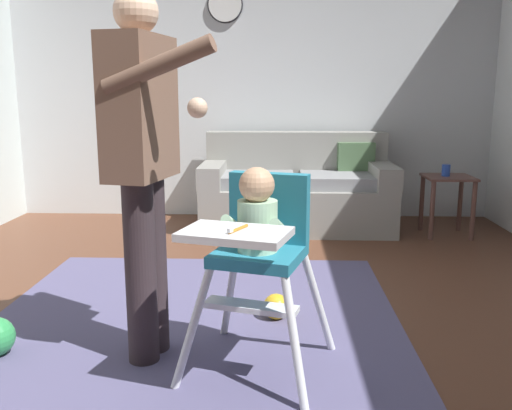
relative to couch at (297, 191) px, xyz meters
The scene contains 10 objects.
ground 2.50m from the couch, 100.35° to the right, with size 6.28×7.44×0.10m, color brown.
wall_far 1.22m from the couch, 130.51° to the left, with size 5.48×0.06×2.70m, color silver.
area_rug 2.49m from the couch, 104.78° to the right, with size 2.22×2.63×0.01m, color #565177.
couch is the anchor object (origin of this frame).
high_chair 2.73m from the couch, 95.56° to the right, with size 0.74×0.83×0.92m.
adult_standing 2.78m from the couch, 106.60° to the right, with size 0.51×0.56×1.64m.
toy_ball 2.18m from the couch, 94.96° to the right, with size 0.14×0.14×0.14m, color gold.
side_table 1.31m from the couch, 11.48° to the right, with size 0.40×0.40×0.52m.
sippy_cup 1.31m from the couch, 11.71° to the right, with size 0.07×0.07×0.10m, color #284CB7.
wall_clock 1.91m from the couch, 145.51° to the left, with size 0.34×0.04×0.34m.
Camera 1 is at (0.26, -2.55, 1.21)m, focal length 38.56 mm.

